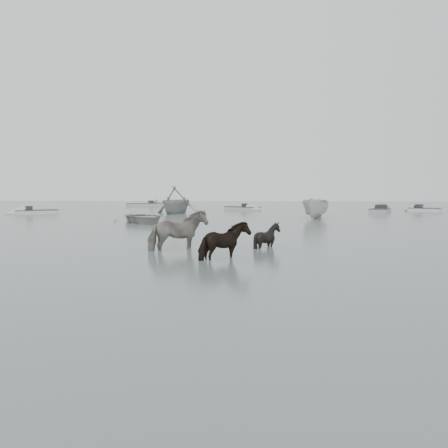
{
  "coord_description": "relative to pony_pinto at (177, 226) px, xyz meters",
  "views": [
    {
      "loc": [
        -0.28,
        -14.89,
        2.22
      ],
      "look_at": [
        -1.43,
        0.61,
        1.0
      ],
      "focal_mm": 35.0,
      "sensor_mm": 36.0,
      "label": 1
    }
  ],
  "objects": [
    {
      "name": "pony_pinto",
      "position": [
        0.0,
        0.0,
        0.0
      ],
      "size": [
        2.34,
        1.82,
        1.8
      ],
      "primitive_type": "imported",
      "rotation": [
        0.0,
        0.0,
        2.03
      ],
      "color": "black",
      "rests_on": "ground"
    },
    {
      "name": "skiff_star",
      "position": [
        20.0,
        30.0,
        -0.52
      ],
      "size": [
        4.31,
        3.57,
        0.75
      ],
      "primitive_type": null,
      "rotation": [
        0.0,
        0.0,
        2.57
      ],
      "color": "silver",
      "rests_on": "ground"
    },
    {
      "name": "boat_small",
      "position": [
        7.5,
        18.28,
        -0.04
      ],
      "size": [
        3.09,
        4.75,
        1.72
      ],
      "primitive_type": "imported",
      "rotation": [
        0.0,
        0.0,
        -0.35
      ],
      "color": "#BCBBB7",
      "rests_on": "ground"
    },
    {
      "name": "skiff_port",
      "position": [
        15.02,
        28.02,
        -0.52
      ],
      "size": [
        3.44,
        5.12,
        0.75
      ],
      "primitive_type": null,
      "rotation": [
        0.0,
        0.0,
        1.16
      ],
      "color": "gray",
      "rests_on": "ground"
    },
    {
      "name": "ground",
      "position": [
        3.18,
        -0.9,
        -0.9
      ],
      "size": [
        140.0,
        140.0,
        0.0
      ],
      "primitive_type": "plane",
      "color": "#53635F",
      "rests_on": "ground"
    },
    {
      "name": "skiff_far",
      "position": [
        -12.36,
        43.2,
        -0.52
      ],
      "size": [
        6.65,
        4.74,
        0.75
      ],
      "primitive_type": null,
      "rotation": [
        0.0,
        0.0,
        0.52
      ],
      "color": "#969896",
      "rests_on": "ground"
    },
    {
      "name": "skiff_mid",
      "position": [
        1.35,
        32.04,
        -0.52
      ],
      "size": [
        5.28,
        5.04,
        0.75
      ],
      "primitive_type": null,
      "rotation": [
        0.0,
        0.0,
        -0.74
      ],
      "color": "#A5A8A5",
      "rests_on": "ground"
    },
    {
      "name": "rowboat_trail",
      "position": [
        -4.61,
        24.68,
        0.46
      ],
      "size": [
        5.75,
        6.21,
        2.71
      ],
      "primitive_type": "imported",
      "rotation": [
        0.0,
        0.0,
        2.84
      ],
      "color": "#999B99",
      "rests_on": "ground"
    },
    {
      "name": "skiff_outer",
      "position": [
        -17.32,
        22.94,
        -0.52
      ],
      "size": [
        5.14,
        4.22,
        0.75
      ],
      "primitive_type": null,
      "rotation": [
        0.0,
        0.0,
        3.74
      ],
      "color": "#B7B7B2",
      "rests_on": "ground"
    },
    {
      "name": "rowboat_lead",
      "position": [
        -4.76,
        13.2,
        -0.42
      ],
      "size": [
        5.27,
        5.66,
        0.95
      ],
      "primitive_type": "imported",
      "rotation": [
        0.0,
        0.0,
        0.58
      ],
      "color": "#AAA9A5",
      "rests_on": "ground"
    },
    {
      "name": "pony_dark",
      "position": [
        1.91,
        -1.95,
        -0.16
      ],
      "size": [
        1.73,
        1.84,
        1.47
      ],
      "primitive_type": "imported",
      "rotation": [
        0.0,
        0.0,
        1.15
      ],
      "color": "black",
      "rests_on": "ground"
    },
    {
      "name": "pony_black",
      "position": [
        3.32,
        1.09,
        -0.22
      ],
      "size": [
        1.35,
        1.23,
        1.35
      ],
      "primitive_type": "imported",
      "rotation": [
        0.0,
        0.0,
        1.7
      ],
      "color": "black",
      "rests_on": "ground"
    }
  ]
}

